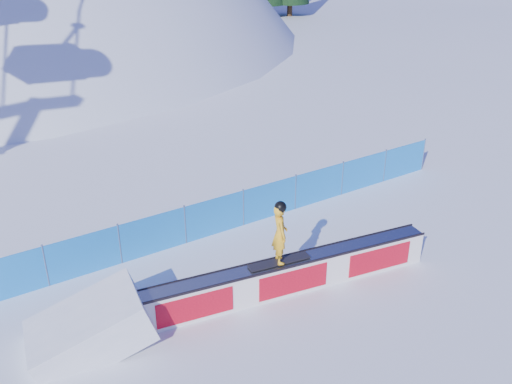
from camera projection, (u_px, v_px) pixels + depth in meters
ground at (235, 341)px, 13.03m from camera, size 160.00×160.00×0.00m
snow_hill at (5, 237)px, 52.63m from camera, size 64.00×64.00×64.00m
safety_fence at (154, 235)px, 16.17m from camera, size 22.05×0.05×1.30m
rail_box at (289, 276)px, 14.55m from camera, size 7.97×1.83×0.96m
snow_ramp at (92, 343)px, 12.96m from camera, size 3.00×2.14×1.72m
snowboarder at (280, 233)px, 13.87m from camera, size 1.65×0.67×1.70m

